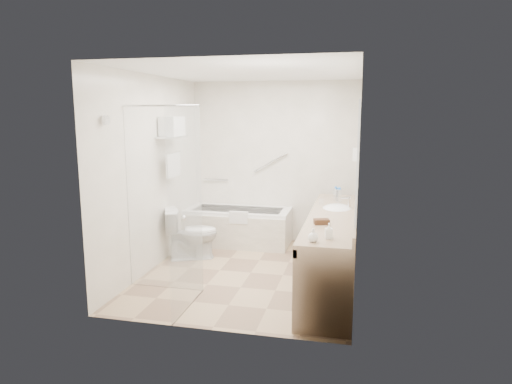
% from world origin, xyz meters
% --- Properties ---
extents(floor, '(3.20, 3.20, 0.00)m').
position_xyz_m(floor, '(0.00, 0.00, 0.00)').
color(floor, tan).
rests_on(floor, ground).
extents(ceiling, '(2.60, 3.20, 0.10)m').
position_xyz_m(ceiling, '(0.00, 0.00, 2.50)').
color(ceiling, white).
rests_on(ceiling, wall_back).
extents(wall_back, '(2.60, 0.10, 2.50)m').
position_xyz_m(wall_back, '(0.00, 1.60, 1.25)').
color(wall_back, white).
rests_on(wall_back, ground).
extents(wall_front, '(2.60, 0.10, 2.50)m').
position_xyz_m(wall_front, '(0.00, -1.60, 1.25)').
color(wall_front, white).
rests_on(wall_front, ground).
extents(wall_left, '(0.10, 3.20, 2.50)m').
position_xyz_m(wall_left, '(-1.30, 0.00, 1.25)').
color(wall_left, white).
rests_on(wall_left, ground).
extents(wall_right, '(0.10, 3.20, 2.50)m').
position_xyz_m(wall_right, '(1.30, 0.00, 1.25)').
color(wall_right, white).
rests_on(wall_right, ground).
extents(bathtub, '(1.60, 0.73, 0.59)m').
position_xyz_m(bathtub, '(-0.50, 1.24, 0.28)').
color(bathtub, white).
rests_on(bathtub, floor).
extents(grab_bar_short, '(0.40, 0.03, 0.03)m').
position_xyz_m(grab_bar_short, '(-0.95, 1.56, 0.95)').
color(grab_bar_short, silver).
rests_on(grab_bar_short, wall_back).
extents(grab_bar_long, '(0.53, 0.03, 0.33)m').
position_xyz_m(grab_bar_long, '(-0.05, 1.56, 1.25)').
color(grab_bar_long, silver).
rests_on(grab_bar_long, wall_back).
extents(shower_enclosure, '(0.96, 0.91, 2.11)m').
position_xyz_m(shower_enclosure, '(-0.63, -0.93, 1.07)').
color(shower_enclosure, silver).
rests_on(shower_enclosure, floor).
extents(towel_shelf, '(0.24, 0.55, 0.81)m').
position_xyz_m(towel_shelf, '(-1.17, 0.35, 1.75)').
color(towel_shelf, silver).
rests_on(towel_shelf, wall_left).
extents(vanity_counter, '(0.55, 2.70, 0.95)m').
position_xyz_m(vanity_counter, '(1.02, -0.15, 0.64)').
color(vanity_counter, tan).
rests_on(vanity_counter, floor).
extents(sink, '(0.40, 0.52, 0.14)m').
position_xyz_m(sink, '(1.05, 0.25, 0.82)').
color(sink, white).
rests_on(sink, vanity_counter).
extents(faucet, '(0.03, 0.03, 0.14)m').
position_xyz_m(faucet, '(1.20, 0.25, 0.93)').
color(faucet, silver).
rests_on(faucet, vanity_counter).
extents(mirror, '(0.02, 2.00, 1.20)m').
position_xyz_m(mirror, '(1.29, -0.15, 1.55)').
color(mirror, '#ADB2B9').
rests_on(mirror, wall_right).
extents(hairdryer_unit, '(0.08, 0.10, 0.18)m').
position_xyz_m(hairdryer_unit, '(1.25, 1.05, 1.45)').
color(hairdryer_unit, white).
rests_on(hairdryer_unit, wall_right).
extents(toilet, '(0.82, 0.66, 0.71)m').
position_xyz_m(toilet, '(-0.95, 0.40, 0.35)').
color(toilet, white).
rests_on(toilet, floor).
extents(amenity_basket, '(0.18, 0.15, 0.05)m').
position_xyz_m(amenity_basket, '(0.93, -0.64, 0.88)').
color(amenity_basket, '#452718').
rests_on(amenity_basket, vanity_counter).
extents(soap_bottle_a, '(0.10, 0.16, 0.07)m').
position_xyz_m(soap_bottle_a, '(1.05, -1.20, 0.88)').
color(soap_bottle_a, white).
rests_on(soap_bottle_a, vanity_counter).
extents(soap_bottle_b, '(0.14, 0.15, 0.10)m').
position_xyz_m(soap_bottle_b, '(0.92, -1.34, 0.90)').
color(soap_bottle_b, white).
rests_on(soap_bottle_b, vanity_counter).
extents(water_bottle_left, '(0.05, 0.05, 0.18)m').
position_xyz_m(water_bottle_left, '(1.03, 0.70, 0.93)').
color(water_bottle_left, silver).
rests_on(water_bottle_left, vanity_counter).
extents(water_bottle_mid, '(0.07, 0.07, 0.22)m').
position_xyz_m(water_bottle_mid, '(1.06, 0.49, 0.95)').
color(water_bottle_mid, silver).
rests_on(water_bottle_mid, vanity_counter).
extents(water_bottle_right, '(0.06, 0.06, 0.20)m').
position_xyz_m(water_bottle_right, '(1.01, 0.69, 0.94)').
color(water_bottle_right, silver).
rests_on(water_bottle_right, vanity_counter).
extents(drinking_glass_near, '(0.08, 0.08, 0.08)m').
position_xyz_m(drinking_glass_near, '(0.85, 0.38, 0.89)').
color(drinking_glass_near, silver).
rests_on(drinking_glass_near, vanity_counter).
extents(drinking_glass_far, '(0.10, 0.10, 0.09)m').
position_xyz_m(drinking_glass_far, '(0.99, 0.98, 0.90)').
color(drinking_glass_far, silver).
rests_on(drinking_glass_far, vanity_counter).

